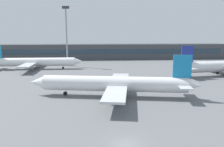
{
  "coord_description": "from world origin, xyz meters",
  "views": [
    {
      "loc": [
        -4.15,
        -29.35,
        15.59
      ],
      "look_at": [
        0.89,
        40.0,
        3.0
      ],
      "focal_mm": 36.11,
      "sensor_mm": 36.0,
      "label": 1
    }
  ],
  "objects": [
    {
      "name": "floodlight_tower_west",
      "position": [
        -17.61,
        78.27,
        15.87
      ],
      "size": [
        3.2,
        0.8,
        27.64
      ],
      "color": "gray",
      "rests_on": "ground_plane"
    },
    {
      "name": "airplane_far",
      "position": [
        -30.34,
        69.86,
        3.11
      ],
      "size": [
        41.22,
        28.63,
        10.2
      ],
      "color": "white",
      "rests_on": "ground_plane"
    },
    {
      "name": "terminal_building",
      "position": [
        0.0,
        106.41,
        4.5
      ],
      "size": [
        148.1,
        12.13,
        9.0
      ],
      "color": "#3F4247",
      "rests_on": "ground_plane"
    },
    {
      "name": "airplane_near",
      "position": [
        -0.04,
        24.49,
        3.2
      ],
      "size": [
        42.32,
        29.8,
        10.5
      ],
      "color": "white",
      "rests_on": "ground_plane"
    },
    {
      "name": "ground_plane",
      "position": [
        0.0,
        40.0,
        0.0
      ],
      "size": [
        400.0,
        400.0,
        0.0
      ],
      "primitive_type": "plane",
      "color": "slate"
    }
  ]
}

